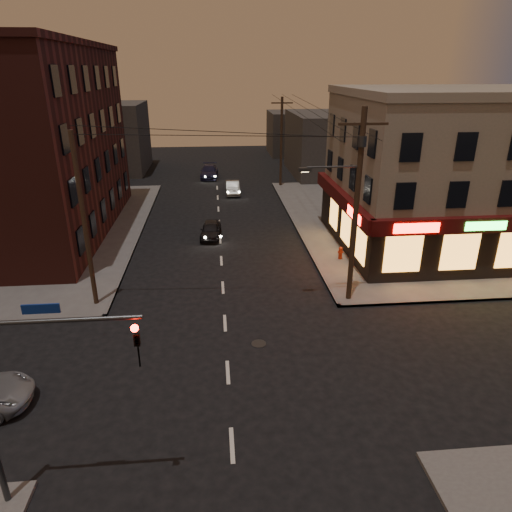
{
  "coord_description": "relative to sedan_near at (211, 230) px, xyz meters",
  "views": [
    {
      "loc": [
        -0.28,
        -15.81,
        11.77
      ],
      "look_at": [
        1.64,
        4.88,
        3.2
      ],
      "focal_mm": 32.0,
      "sensor_mm": 36.0,
      "label": 1
    }
  ],
  "objects": [
    {
      "name": "ground",
      "position": [
        0.67,
        -16.59,
        -0.6
      ],
      "size": [
        120.0,
        120.0,
        0.0
      ],
      "primitive_type": "plane",
      "color": "black",
      "rests_on": "ground"
    },
    {
      "name": "sidewalk_ne",
      "position": [
        18.67,
        2.41,
        -0.53
      ],
      "size": [
        24.0,
        28.0,
        0.15
      ],
      "primitive_type": "cube",
      "color": "#514F4C",
      "rests_on": "ground"
    },
    {
      "name": "pizza_building",
      "position": [
        16.6,
        -3.16,
        4.74
      ],
      "size": [
        15.85,
        12.85,
        10.5
      ],
      "color": "gray",
      "rests_on": "sidewalk_ne"
    },
    {
      "name": "brick_apartment",
      "position": [
        -13.83,
        2.41,
        6.05
      ],
      "size": [
        12.0,
        20.0,
        13.0
      ],
      "primitive_type": "cube",
      "color": "#461B16",
      "rests_on": "sidewalk_nw"
    },
    {
      "name": "bg_building_ne_a",
      "position": [
        14.67,
        21.41,
        2.9
      ],
      "size": [
        10.0,
        12.0,
        7.0
      ],
      "primitive_type": "cube",
      "color": "#3F3D3A",
      "rests_on": "ground"
    },
    {
      "name": "bg_building_nw",
      "position": [
        -12.33,
        25.41,
        3.4
      ],
      "size": [
        9.0,
        10.0,
        8.0
      ],
      "primitive_type": "cube",
      "color": "#3F3D3A",
      "rests_on": "ground"
    },
    {
      "name": "bg_building_ne_b",
      "position": [
        12.67,
        35.41,
        2.4
      ],
      "size": [
        8.0,
        8.0,
        6.0
      ],
      "primitive_type": "cube",
      "color": "#3F3D3A",
      "rests_on": "ground"
    },
    {
      "name": "utility_pole_main",
      "position": [
        7.36,
        -10.79,
        5.16
      ],
      "size": [
        4.2,
        0.44,
        10.0
      ],
      "color": "#382619",
      "rests_on": "sidewalk_ne"
    },
    {
      "name": "utility_pole_far",
      "position": [
        7.47,
        15.41,
        4.05
      ],
      "size": [
        0.26,
        0.26,
        9.0
      ],
      "primitive_type": "cylinder",
      "color": "#382619",
      "rests_on": "sidewalk_ne"
    },
    {
      "name": "utility_pole_west",
      "position": [
        -6.13,
        -10.09,
        4.05
      ],
      "size": [
        0.24,
        0.24,
        9.0
      ],
      "primitive_type": "cylinder",
      "color": "#382619",
      "rests_on": "sidewalk_nw"
    },
    {
      "name": "traffic_signal",
      "position": [
        -4.9,
        -22.19,
        3.55
      ],
      "size": [
        4.49,
        0.32,
        6.47
      ],
      "color": "#333538",
      "rests_on": "ground"
    },
    {
      "name": "sedan_near",
      "position": [
        0.0,
        0.0,
        0.0
      ],
      "size": [
        1.74,
        3.65,
        1.21
      ],
      "primitive_type": "imported",
      "rotation": [
        0.0,
        0.0,
        -0.09
      ],
      "color": "black",
      "rests_on": "ground"
    },
    {
      "name": "sedan_mid",
      "position": [
        2.22,
        12.73,
        0.03
      ],
      "size": [
        1.35,
        3.84,
        1.26
      ],
      "primitive_type": "imported",
      "rotation": [
        0.0,
        0.0,
        -0.0
      ],
      "color": "slate",
      "rests_on": "ground"
    },
    {
      "name": "sedan_far",
      "position": [
        -0.15,
        20.4,
        0.09
      ],
      "size": [
        2.14,
        4.87,
        1.39
      ],
      "primitive_type": "imported",
      "rotation": [
        0.0,
        0.0,
        -0.04
      ],
      "color": "#1A1A35",
      "rests_on": "ground"
    },
    {
      "name": "fire_hydrant",
      "position": [
        8.47,
        -5.31,
        0.0
      ],
      "size": [
        0.38,
        0.38,
        0.84
      ],
      "rotation": [
        0.0,
        0.0,
        -0.26
      ],
      "color": "maroon",
      "rests_on": "sidewalk_ne"
    }
  ]
}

